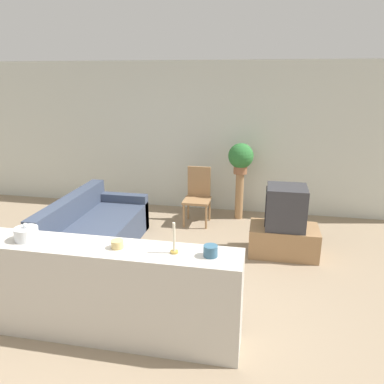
# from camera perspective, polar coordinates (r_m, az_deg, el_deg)

# --- Properties ---
(ground_plane) EXTENTS (14.00, 14.00, 0.00)m
(ground_plane) POSITION_cam_1_polar(r_m,az_deg,el_deg) (4.36, -10.82, -17.18)
(ground_plane) COLOR gray
(wall_back) EXTENTS (9.00, 0.06, 2.70)m
(wall_back) POSITION_cam_1_polar(r_m,az_deg,el_deg) (6.97, -1.01, 8.31)
(wall_back) COLOR silver
(wall_back) RESTS_ON ground_plane
(couch) EXTENTS (0.96, 1.93, 0.79)m
(couch) POSITION_cam_1_polar(r_m,az_deg,el_deg) (5.60, -14.71, -5.94)
(couch) COLOR #384256
(couch) RESTS_ON ground_plane
(tv_stand) EXTENTS (0.95, 0.56, 0.41)m
(tv_stand) POSITION_cam_1_polar(r_m,az_deg,el_deg) (5.51, 13.74, -7.17)
(tv_stand) COLOR #9E754C
(tv_stand) RESTS_ON ground_plane
(television) EXTENTS (0.55, 0.51, 0.59)m
(television) POSITION_cam_1_polar(r_m,az_deg,el_deg) (5.32, 14.06, -2.25)
(television) COLOR #333338
(television) RESTS_ON tv_stand
(wooden_chair) EXTENTS (0.44, 0.44, 0.96)m
(wooden_chair) POSITION_cam_1_polar(r_m,az_deg,el_deg) (6.38, 0.90, -0.26)
(wooden_chair) COLOR #9E754C
(wooden_chair) RESTS_ON ground_plane
(plant_stand) EXTENTS (0.14, 0.14, 0.82)m
(plant_stand) POSITION_cam_1_polar(r_m,az_deg,el_deg) (6.64, 7.21, -0.62)
(plant_stand) COLOR #9E754C
(plant_stand) RESTS_ON ground_plane
(potted_plant) EXTENTS (0.43, 0.43, 0.53)m
(potted_plant) POSITION_cam_1_polar(r_m,az_deg,el_deg) (6.46, 7.45, 5.32)
(potted_plant) COLOR #8E5B3D
(potted_plant) RESTS_ON plant_stand
(foreground_counter) EXTENTS (2.65, 0.44, 0.95)m
(foreground_counter) POSITION_cam_1_polar(r_m,az_deg,el_deg) (3.79, -13.55, -14.52)
(foreground_counter) COLOR beige
(foreground_counter) RESTS_ON ground_plane
(decorative_bowl) EXTENTS (0.22, 0.22, 0.17)m
(decorative_bowl) POSITION_cam_1_polar(r_m,az_deg,el_deg) (3.89, -23.93, -5.81)
(decorative_bowl) COLOR silver
(decorative_bowl) RESTS_ON foreground_counter
(candle_jar) EXTENTS (0.11, 0.11, 0.07)m
(candle_jar) POSITION_cam_1_polar(r_m,az_deg,el_deg) (3.48, -11.32, -7.79)
(candle_jar) COLOR tan
(candle_jar) RESTS_ON foreground_counter
(candlestick) EXTENTS (0.07, 0.07, 0.29)m
(candlestick) POSITION_cam_1_polar(r_m,az_deg,el_deg) (3.30, -2.74, -7.73)
(candlestick) COLOR #B7933D
(candlestick) RESTS_ON foreground_counter
(coffee_tin) EXTENTS (0.12, 0.12, 0.10)m
(coffee_tin) POSITION_cam_1_polar(r_m,az_deg,el_deg) (3.26, 2.84, -8.96)
(coffee_tin) COLOR #335B75
(coffee_tin) RESTS_ON foreground_counter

